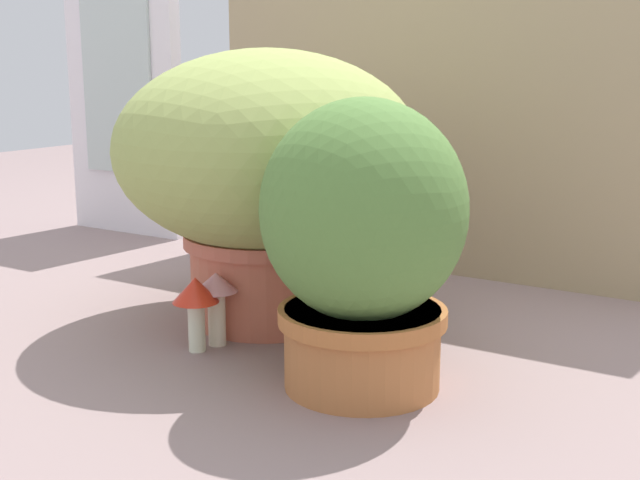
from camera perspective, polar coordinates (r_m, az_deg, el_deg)
name	(u,v)px	position (r m, az deg, el deg)	size (l,w,h in m)	color
ground_plane	(278,334)	(1.55, -2.84, -6.34)	(6.00, 6.00, 0.00)	gray
cardboard_backdrop	(442,107)	(1.96, 8.24, 8.89)	(1.19, 0.03, 0.77)	tan
window_panel_white	(123,96)	(2.47, -13.12, 9.40)	(0.40, 0.05, 0.77)	white
grass_planter	(268,165)	(1.58, -3.55, 5.04)	(0.57, 0.57, 0.51)	#BD644B
leafy_planter	(363,239)	(1.25, 2.93, 0.04)	(0.31, 0.31, 0.44)	#B66E3B
cat	(347,258)	(1.60, 1.80, -1.20)	(0.39, 0.25, 0.32)	gray
mushroom_ornament_pink	(216,294)	(1.48, -7.01, -3.61)	(0.08, 0.08, 0.13)	#ECE3C3
mushroom_ornament_red	(196,298)	(1.45, -8.38, -3.86)	(0.08, 0.08, 0.13)	silver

